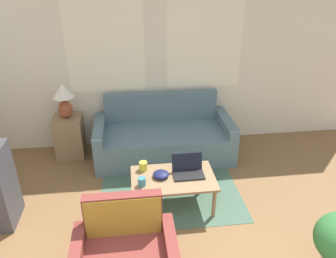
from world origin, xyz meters
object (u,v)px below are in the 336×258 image
at_px(couch, 163,138).
at_px(snack_bowl, 161,174).
at_px(coffee_table, 173,180).
at_px(cup_yellow, 143,166).
at_px(table_lamp, 64,98).
at_px(laptop, 188,170).
at_px(cup_navy, 142,182).

relative_size(couch, snack_bowl, 10.63).
distance_m(coffee_table, cup_yellow, 0.40).
height_order(table_lamp, cup_yellow, table_lamp).
bearing_deg(laptop, cup_yellow, 164.12).
height_order(table_lamp, coffee_table, table_lamp).
bearing_deg(cup_navy, table_lamp, 124.65).
height_order(coffee_table, cup_navy, cup_navy).
bearing_deg(couch, table_lamp, 173.62).
bearing_deg(cup_yellow, coffee_table, -31.12).
distance_m(couch, table_lamp, 1.54).
bearing_deg(coffee_table, cup_navy, -164.63).
bearing_deg(table_lamp, laptop, -39.84).
height_order(couch, coffee_table, couch).
relative_size(table_lamp, snack_bowl, 2.73).
bearing_deg(laptop, snack_bowl, -175.58).
relative_size(table_lamp, laptop, 1.42).
height_order(coffee_table, laptop, laptop).
bearing_deg(cup_yellow, snack_bowl, -41.50).
distance_m(table_lamp, snack_bowl, 1.86).
height_order(coffee_table, cup_yellow, cup_yellow).
distance_m(coffee_table, cup_navy, 0.39).
relative_size(laptop, cup_yellow, 3.40).
height_order(couch, snack_bowl, couch).
bearing_deg(couch, snack_bowl, -97.78).
xyz_separation_m(cup_yellow, snack_bowl, (0.19, -0.17, -0.02)).
xyz_separation_m(cup_navy, snack_bowl, (0.23, 0.13, -0.01)).
relative_size(table_lamp, cup_yellow, 4.84).
bearing_deg(table_lamp, snack_bowl, -47.03).
relative_size(cup_navy, snack_bowl, 0.51).
bearing_deg(coffee_table, table_lamp, 135.41).
relative_size(cup_navy, cup_yellow, 0.91).
bearing_deg(coffee_table, snack_bowl, 168.01).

